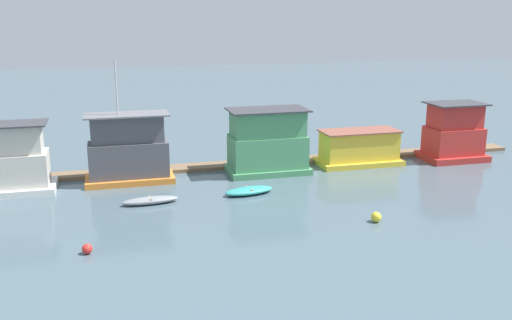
% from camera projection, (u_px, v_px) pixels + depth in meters
% --- Properties ---
extents(ground_plane, '(200.00, 200.00, 0.00)m').
position_uv_depth(ground_plane, '(253.00, 173.00, 47.02)').
color(ground_plane, '#475B66').
extents(dock_walkway, '(51.00, 2.01, 0.30)m').
position_uv_depth(dock_walkway, '(245.00, 164.00, 49.41)').
color(dock_walkway, brown).
rests_on(dock_walkway, ground_plane).
extents(houseboat_white, '(6.75, 3.65, 7.76)m').
position_uv_depth(houseboat_white, '(5.00, 162.00, 41.50)').
color(houseboat_white, white).
rests_on(houseboat_white, ground_plane).
extents(houseboat_orange, '(6.77, 3.24, 9.54)m').
position_uv_depth(houseboat_orange, '(128.00, 152.00, 44.17)').
color(houseboat_orange, orange).
rests_on(houseboat_orange, ground_plane).
extents(houseboat_green, '(6.66, 3.90, 5.31)m').
position_uv_depth(houseboat_green, '(268.00, 143.00, 46.78)').
color(houseboat_green, '#4C9360').
rests_on(houseboat_green, ground_plane).
extents(houseboat_yellow, '(7.30, 3.54, 3.02)m').
position_uv_depth(houseboat_yellow, '(359.00, 148.00, 49.60)').
color(houseboat_yellow, gold).
rests_on(houseboat_yellow, ground_plane).
extents(houseboat_red, '(5.46, 3.95, 5.15)m').
position_uv_depth(houseboat_red, '(454.00, 134.00, 51.01)').
color(houseboat_red, red).
rests_on(houseboat_red, ground_plane).
extents(dinghy_grey, '(3.95, 1.33, 0.50)m').
position_uv_depth(dinghy_grey, '(150.00, 200.00, 39.48)').
color(dinghy_grey, gray).
rests_on(dinghy_grey, ground_plane).
extents(dinghy_teal, '(3.92, 2.07, 0.53)m').
position_uv_depth(dinghy_teal, '(249.00, 191.00, 41.60)').
color(dinghy_teal, teal).
rests_on(dinghy_teal, ground_plane).
extents(buoy_red, '(0.58, 0.58, 0.58)m').
position_uv_depth(buoy_red, '(87.00, 249.00, 31.28)').
color(buoy_red, red).
rests_on(buoy_red, ground_plane).
extents(buoy_yellow, '(0.66, 0.66, 0.66)m').
position_uv_depth(buoy_yellow, '(376.00, 217.00, 36.04)').
color(buoy_yellow, yellow).
rests_on(buoy_yellow, ground_plane).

